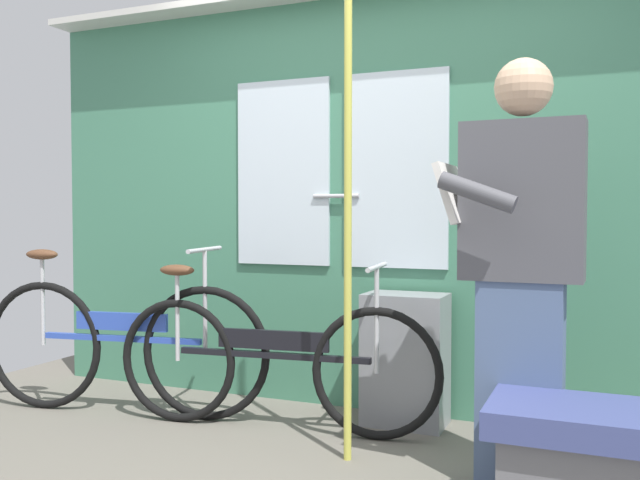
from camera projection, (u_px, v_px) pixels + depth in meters
name	position (u px, v px, depth m)	size (l,w,h in m)	color
train_door_wall	(371.00, 192.00, 3.96)	(4.35, 0.28, 2.41)	#427F60
bicycle_near_door	(271.00, 362.00, 3.59)	(1.76, 0.44, 0.88)	black
bicycle_leaning_behind	(121.00, 345.00, 3.88)	(1.73, 0.47, 0.95)	black
passenger_reading_newspaper	(519.00, 263.00, 2.81)	(0.58, 0.51, 1.76)	slate
trash_bin_by_wall	(405.00, 359.00, 3.69)	(0.43, 0.28, 0.70)	gray
handrail_pole	(348.00, 202.00, 3.13)	(0.04, 0.04, 2.37)	#C6C14C
bench_seat_corner	(589.00, 465.00, 2.44)	(0.70, 0.44, 0.45)	#3D477F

